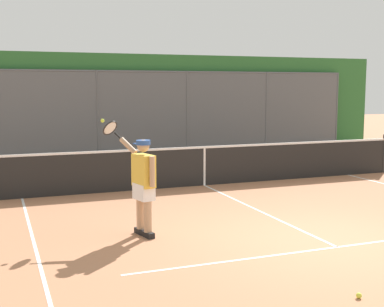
% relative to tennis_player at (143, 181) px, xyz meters
% --- Properties ---
extents(ground_plane, '(60.00, 60.00, 0.00)m').
position_rel_tennis_player_xyz_m(ground_plane, '(-2.55, 1.26, -0.90)').
color(ground_plane, '#B27551').
extents(court_line_markings, '(8.53, 9.63, 0.01)m').
position_rel_tennis_player_xyz_m(court_line_markings, '(-2.55, 1.99, -0.90)').
color(court_line_markings, white).
rests_on(court_line_markings, ground).
extents(fence_backdrop, '(18.57, 1.37, 3.48)m').
position_rel_tennis_player_xyz_m(fence_backdrop, '(-2.55, -9.68, 0.83)').
color(fence_backdrop, '#565B60').
rests_on(fence_backdrop, ground).
extents(tennis_net, '(10.96, 0.09, 1.07)m').
position_rel_tennis_player_xyz_m(tennis_net, '(-2.55, -3.63, -0.41)').
color(tennis_net, '#2D2D2D').
rests_on(tennis_net, ground).
extents(tennis_player, '(0.69, 1.25, 1.85)m').
position_rel_tennis_player_xyz_m(tennis_player, '(0.00, 0.00, 0.00)').
color(tennis_player, black).
rests_on(tennis_player, ground).
extents(tennis_ball_by_sideline, '(0.07, 0.07, 0.07)m').
position_rel_tennis_player_xyz_m(tennis_ball_by_sideline, '(-1.61, 3.32, -0.87)').
color(tennis_ball_by_sideline, '#D6E042').
rests_on(tennis_ball_by_sideline, ground).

